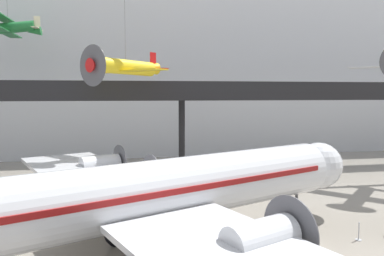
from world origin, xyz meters
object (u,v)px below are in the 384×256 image
at_px(suspended_plane_green_biplane, 8,28).
at_px(stanchion_barrier, 359,235).
at_px(airliner_silver_main, 128,198).
at_px(suspended_plane_yellow_lowwing, 126,67).

distance_m(suspended_plane_green_biplane, stanchion_barrier, 37.69).
relative_size(suspended_plane_green_biplane, stanchion_barrier, 7.39).
distance_m(airliner_silver_main, suspended_plane_green_biplane, 29.97).
relative_size(suspended_plane_yellow_lowwing, suspended_plane_green_biplane, 1.20).
distance_m(airliner_silver_main, suspended_plane_yellow_lowwing, 17.94).
xyz_separation_m(suspended_plane_green_biplane, stanchion_barrier, (25.16, -23.75, -14.93)).
relative_size(airliner_silver_main, stanchion_barrier, 32.72).
relative_size(suspended_plane_yellow_lowwing, stanchion_barrier, 8.86).
height_order(airliner_silver_main, suspended_plane_yellow_lowwing, suspended_plane_yellow_lowwing).
xyz_separation_m(airliner_silver_main, suspended_plane_green_biplane, (-12.15, 24.70, 11.87)).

